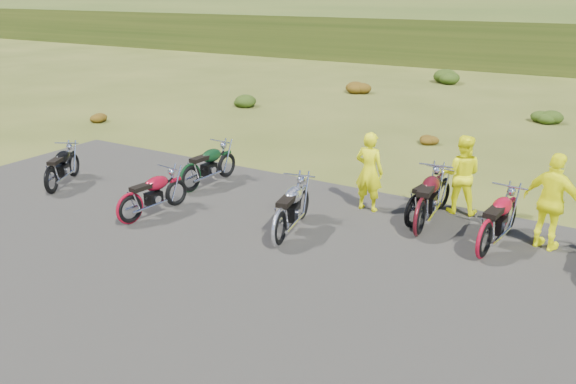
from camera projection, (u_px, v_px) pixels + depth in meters
The scene contains 19 objects.
ground at pixel (296, 254), 10.69m from camera, with size 300.00×300.00×0.00m, color #3C4717.
gravel_pad at pixel (235, 301), 9.07m from camera, with size 20.00×12.00×0.04m, color black.
hill_slope at pixel (569, 44), 51.11m from camera, with size 300.00×46.00×3.00m, color #2C4115, non-canonical shape.
shrub_0 at pixel (101, 116), 21.22m from camera, with size 0.77×0.77×0.45m, color #62350C.
shrub_1 at pixel (244, 99), 24.08m from camera, with size 1.03×1.03×0.61m, color #20370D.
shrub_2 at pixel (357, 86), 26.95m from camera, with size 1.30×1.30×0.77m, color #62350C.
shrub_3 at pixel (448, 75), 29.82m from camera, with size 1.56×1.56×0.92m, color #20370D.
shrub_4 at pixel (427, 137), 18.24m from camera, with size 0.77×0.77×0.45m, color #62350C.
shrub_5 at pixel (546, 115), 21.11m from camera, with size 1.03×1.03×0.61m, color #20370D.
motorcycle_0 at pixel (53, 194), 13.79m from camera, with size 1.96×0.65×1.02m, color black, non-canonical shape.
motorcycle_1 at pixel (131, 225), 12.02m from camera, with size 1.95×0.65×1.02m, color maroon, non-canonical shape.
motorcycle_2 at pixel (191, 193), 13.88m from camera, with size 2.07×0.69×1.09m, color black, non-canonical shape.
motorcycle_3 at pixel (279, 247), 10.99m from camera, with size 2.14×0.71×1.12m, color silver, non-canonical shape.
motorcycle_4 at pixel (418, 237), 11.44m from camera, with size 2.26×0.75×1.18m, color #430B12, non-canonical shape.
motorcycle_5 at pixel (412, 228), 11.84m from camera, with size 2.04×0.68×1.07m, color black, non-canonical shape.
motorcycle_6 at pixel (482, 259), 10.48m from camera, with size 2.15×0.72×1.13m, color maroon, non-canonical shape.
person_middle at pixel (369, 173), 12.49m from camera, with size 0.66×0.43×1.81m, color #E5E70C.
person_right_a at pixel (461, 176), 12.35m from camera, with size 0.86×0.67×1.77m, color #E5E70C.
person_right_b at pixel (552, 204), 10.57m from camera, with size 1.11×0.46×1.90m, color #E5E70C.
Camera 1 is at (4.78, -8.37, 4.76)m, focal length 35.00 mm.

